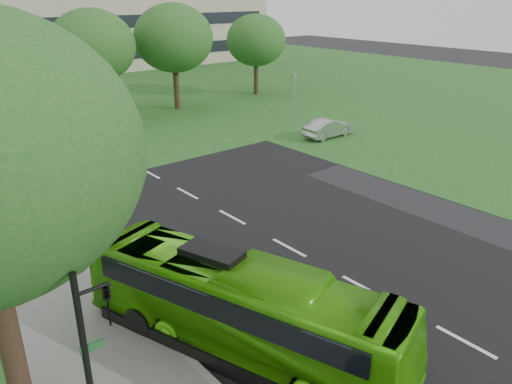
% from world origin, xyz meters
% --- Properties ---
extents(ground, '(160.00, 160.00, 0.00)m').
position_xyz_m(ground, '(0.00, 0.00, 0.00)').
color(ground, black).
rests_on(ground, ground).
extents(street_surfaces, '(120.00, 120.00, 0.15)m').
position_xyz_m(street_surfaces, '(-0.38, 22.75, 0.03)').
color(street_surfaces, black).
rests_on(street_surfaces, ground).
extents(tree_park_c, '(6.78, 6.78, 9.01)m').
position_xyz_m(tree_park_c, '(3.13, 28.24, 6.11)').
color(tree_park_c, black).
rests_on(tree_park_c, ground).
extents(tree_park_d, '(7.02, 7.02, 9.29)m').
position_xyz_m(tree_park_d, '(10.74, 28.54, 6.29)').
color(tree_park_d, black).
rests_on(tree_park_d, ground).
extents(tree_park_e, '(6.07, 6.07, 8.09)m').
position_xyz_m(tree_park_e, '(20.80, 29.19, 5.50)').
color(tree_park_e, black).
rests_on(tree_park_e, ground).
extents(bus, '(5.61, 10.64, 2.90)m').
position_xyz_m(bus, '(-5.50, -1.74, 1.45)').
color(bus, '#46B10F').
rests_on(bus, ground).
extents(sedan, '(4.19, 1.48, 1.38)m').
position_xyz_m(sedan, '(14.20, 12.86, 0.69)').
color(sedan, '#A0A0A4').
rests_on(sedan, ground).
extents(traffic_light, '(0.83, 0.25, 5.11)m').
position_xyz_m(traffic_light, '(-10.34, -2.87, 3.00)').
color(traffic_light, black).
rests_on(traffic_light, ground).
extents(camera_pole, '(0.34, 0.30, 3.86)m').
position_xyz_m(camera_pole, '(16.00, 18.48, 2.49)').
color(camera_pole, gray).
rests_on(camera_pole, ground).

